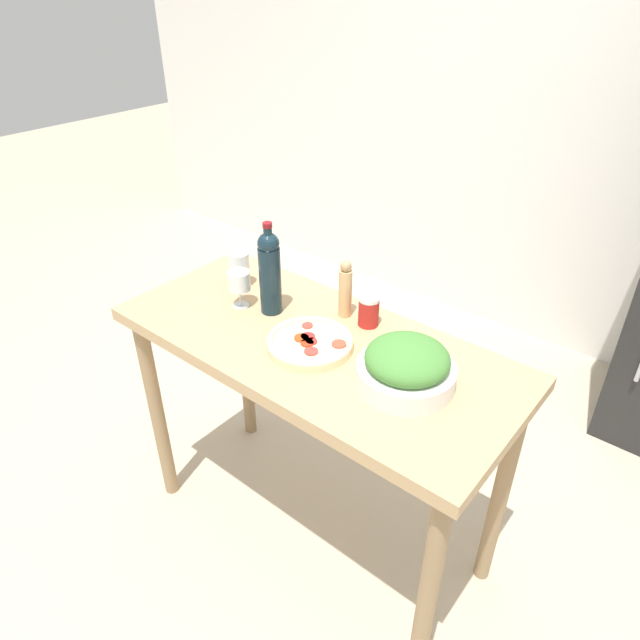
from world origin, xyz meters
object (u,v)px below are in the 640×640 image
wine_bottle (270,271)px  homemade_pizza (310,343)px  wine_glass_near (240,282)px  wine_glass_far (239,262)px  salt_canister (369,311)px  pepper_mill (345,290)px  salad_bowl (407,366)px

wine_bottle → homemade_pizza: size_ratio=1.20×
wine_bottle → wine_glass_near: (-0.11, -0.04, -0.06)m
wine_bottle → wine_glass_far: wine_bottle is taller
homemade_pizza → salt_canister: salt_canister is taller
pepper_mill → salt_canister: size_ratio=1.94×
pepper_mill → salad_bowl: size_ratio=0.73×
homemade_pizza → salt_canister: size_ratio=2.56×
wine_glass_near → salad_bowl: 0.68m
salad_bowl → homemade_pizza: 0.33m
wine_bottle → pepper_mill: (0.21, 0.14, -0.06)m
wine_bottle → homemade_pizza: (0.24, -0.09, -0.14)m
wine_bottle → salt_canister: size_ratio=3.08×
homemade_pizza → wine_bottle: bearing=160.8°
wine_glass_far → homemade_pizza: bearing=-17.3°
wine_glass_far → wine_bottle: bearing=-15.1°
wine_bottle → wine_glass_far: (-0.21, 0.06, -0.06)m
salad_bowl → pepper_mill: bearing=152.4°
wine_glass_far → homemade_pizza: wine_glass_far is taller
wine_bottle → wine_glass_near: size_ratio=2.45×
wine_glass_near → salt_canister: wine_glass_near is taller
homemade_pizza → wine_glass_near: bearing=172.8°
wine_glass_near → salad_bowl: (0.68, -0.01, -0.03)m
salad_bowl → salt_canister: 0.32m
homemade_pizza → salt_canister: (0.06, 0.22, 0.03)m
wine_glass_far → pepper_mill: size_ratio=0.65×
homemade_pizza → wine_glass_far: bearing=162.7°
salt_canister → homemade_pizza: bearing=-105.8°
wine_bottle → salad_bowl: (0.57, -0.05, -0.09)m
wine_glass_far → salad_bowl: 0.79m
pepper_mill → homemade_pizza: pepper_mill is taller
wine_glass_far → wine_glass_near: bearing=-42.5°
wine_glass_far → pepper_mill: 0.43m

